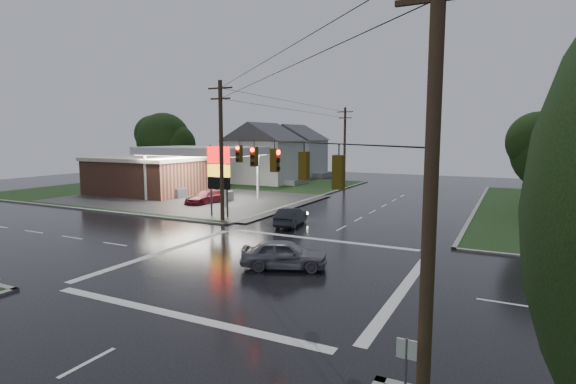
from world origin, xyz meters
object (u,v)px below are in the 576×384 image
at_px(utility_pole_se, 431,184).
at_px(car_crossing, 284,254).
at_px(utility_pole_nw, 221,149).
at_px(car_pump, 206,197).
at_px(utility_pole_n, 345,145).
at_px(house_near, 264,152).
at_px(car_north, 291,217).
at_px(tree_ne_near, 558,151).
at_px(tree_nw_behind, 164,140).
at_px(pylon_sign, 219,169).
at_px(house_far, 294,150).
at_px(gas_station, 158,172).

bearing_deg(utility_pole_se, car_crossing, 131.70).
xyz_separation_m(utility_pole_nw, car_pump, (-6.60, 6.62, -5.03)).
relative_size(utility_pole_n, house_near, 0.95).
bearing_deg(car_north, utility_pole_se, 114.79).
relative_size(tree_ne_near, car_crossing, 2.04).
relative_size(tree_nw_behind, car_north, 2.41).
bearing_deg(tree_nw_behind, pylon_sign, -39.87).
distance_m(tree_nw_behind, car_north, 36.44).
bearing_deg(car_crossing, house_far, 3.13).
distance_m(utility_pole_nw, house_near, 28.90).
xyz_separation_m(utility_pole_n, car_pump, (-6.60, -21.88, -4.78)).
distance_m(utility_pole_nw, utility_pole_n, 28.50).
bearing_deg(pylon_sign, car_crossing, -42.20).
relative_size(utility_pole_nw, utility_pole_se, 1.00).
bearing_deg(pylon_sign, house_far, 106.98).
xyz_separation_m(gas_station, car_pump, (9.57, -3.58, -1.86)).
bearing_deg(utility_pole_nw, utility_pole_n, 90.00).
distance_m(gas_station, utility_pole_nw, 19.38).
distance_m(utility_pole_se, tree_nw_behind, 58.64).
xyz_separation_m(utility_pole_se, house_far, (-31.45, 57.50, -1.32)).
distance_m(tree_ne_near, car_crossing, 25.97).
height_order(pylon_sign, car_pump, pylon_sign).
bearing_deg(gas_station, utility_pole_n, 48.53).
bearing_deg(house_near, house_far, 94.76).
distance_m(pylon_sign, car_pump, 8.60).
bearing_deg(house_near, car_north, -56.30).
relative_size(gas_station, car_north, 6.32).
xyz_separation_m(gas_station, utility_pole_se, (35.18, -29.20, 3.17)).
bearing_deg(pylon_sign, tree_ne_near, 25.01).
bearing_deg(house_far, utility_pole_nw, -72.08).
distance_m(gas_station, car_north, 23.97).
relative_size(utility_pole_n, car_crossing, 2.38).
relative_size(gas_station, utility_pole_n, 2.50).
relative_size(car_north, car_pump, 0.87).
bearing_deg(gas_station, pylon_sign, -31.22).
bearing_deg(utility_pole_se, house_far, 118.68).
xyz_separation_m(utility_pole_se, car_pump, (-25.60, 25.62, -5.03)).
height_order(utility_pole_nw, house_near, utility_pole_nw).
height_order(utility_pole_se, car_crossing, utility_pole_se).
xyz_separation_m(utility_pole_n, tree_nw_behind, (-24.34, -8.01, 0.71)).
height_order(utility_pole_n, house_far, utility_pole_n).
distance_m(house_near, car_pump, 20.80).
bearing_deg(car_pump, pylon_sign, -33.41).
relative_size(gas_station, utility_pole_nw, 2.38).
distance_m(tree_ne_near, car_pump, 31.19).
bearing_deg(car_crossing, tree_ne_near, -53.79).
height_order(utility_pole_n, car_crossing, utility_pole_n).
relative_size(gas_station, car_crossing, 5.94).
height_order(pylon_sign, car_crossing, pylon_sign).
relative_size(gas_station, utility_pole_se, 2.38).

